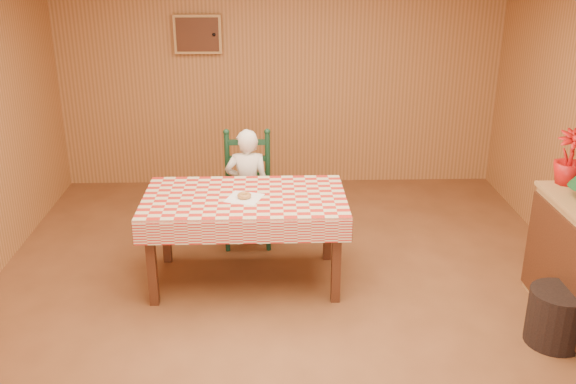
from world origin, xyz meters
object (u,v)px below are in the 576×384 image
Objects in this scene: seated_child at (248,188)px; storage_bin at (557,317)px; ladder_chair at (248,191)px; dining_table at (245,205)px.

seated_child is 2.74× the size of storage_bin.
seated_child is at bearing -90.00° from ladder_chair.
dining_table reaches higher than storage_bin.
dining_table is at bearing 90.00° from seated_child.
dining_table is 4.04× the size of storage_bin.
ladder_chair is 2.87m from storage_bin.
storage_bin is at bearing -23.78° from dining_table.
dining_table is 1.47× the size of seated_child.
ladder_chair is 2.63× the size of storage_bin.
dining_table is 0.74m from seated_child.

